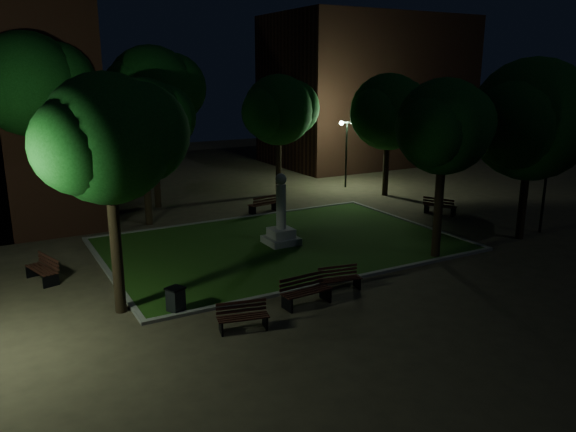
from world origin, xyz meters
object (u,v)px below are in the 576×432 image
bench_far_side (264,205)px  trash_bin (176,300)px  bench_west_near (243,317)px  bench_right_side (440,206)px  monument (281,225)px  bench_left_side (43,270)px  bench_near_right (340,279)px  bench_near_left (306,292)px

bench_far_side → trash_bin: bearing=41.6°
bench_west_near → bench_right_side: size_ratio=0.89×
monument → bench_west_near: 8.60m
bench_left_side → bench_far_side: bench_far_side is taller
bench_near_right → bench_far_side: 11.69m
monument → bench_left_side: monument is taller
bench_near_right → bench_left_side: bench_left_side is taller
monument → bench_far_side: (2.04, 5.70, -0.50)m
bench_near_left → bench_right_side: (12.66, 6.93, -0.01)m
bench_left_side → bench_near_right: bearing=40.0°
monument → trash_bin: bearing=-143.5°
bench_near_left → bench_far_side: bearing=65.6°
bench_near_right → bench_far_side: size_ratio=0.86×
trash_bin → bench_west_near: bearing=-57.3°
bench_near_left → bench_left_side: bench_near_left is taller
bench_near_right → bench_right_side: (10.91, 6.38, 0.05)m
bench_west_near → bench_left_side: (-4.77, 7.31, 0.04)m
bench_near_right → trash_bin: bearing=-179.3°
bench_near_left → bench_far_side: 12.74m
monument → bench_near_right: size_ratio=2.01×
bench_far_side → bench_right_side: bearing=139.3°
bench_near_right → bench_left_side: size_ratio=0.88×
bench_west_near → bench_far_side: (7.11, 12.62, 0.06)m
bench_west_near → bench_far_side: bench_far_side is taller
bench_near_left → bench_near_right: (1.75, 0.55, -0.06)m
bench_west_near → monument: bearing=66.4°
bench_west_near → trash_bin: 2.56m
bench_left_side → bench_west_near: bearing=16.7°
bench_right_side → trash_bin: 17.54m
bench_west_near → trash_bin: (-1.38, 2.15, 0.04)m
bench_near_left → trash_bin: (-4.01, 1.46, -0.02)m
monument → bench_right_side: bearing=4.0°
bench_near_left → bench_right_side: bench_near_left is taller
bench_west_near → trash_bin: size_ratio=1.87×
monument → bench_left_side: (-9.84, 0.39, -0.51)m
bench_right_side → trash_bin: bearing=83.7°
monument → bench_far_side: size_ratio=1.73×
monument → bench_near_right: monument is taller
monument → bench_near_right: bearing=-97.0°
bench_right_side → trash_bin: bench_right_side is taller
bench_near_left → bench_far_side: bench_far_side is taller
bench_near_right → bench_far_side: bearing=86.2°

